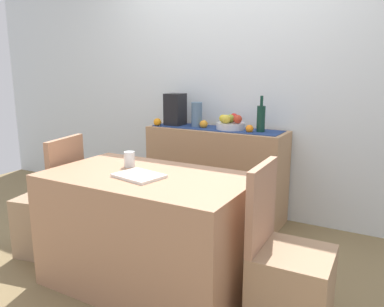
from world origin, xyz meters
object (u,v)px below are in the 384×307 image
(dining_table, at_px, (148,230))
(chair_near_window, at_px, (52,219))
(fruit_bowl, at_px, (231,126))
(chair_by_corner, at_px, (288,283))
(ceramic_vase, at_px, (197,115))
(coffee_maker, at_px, (175,110))
(wine_bottle, at_px, (261,118))
(coffee_cup, at_px, (129,159))
(open_book, at_px, (139,176))
(sideboard_console, at_px, (216,173))

(dining_table, distance_m, chair_near_window, 0.91)
(dining_table, bearing_deg, fruit_bowl, 89.95)
(dining_table, xyz_separation_m, chair_by_corner, (0.91, -0.00, -0.10))
(fruit_bowl, bearing_deg, ceramic_vase, 180.00)
(fruit_bowl, bearing_deg, coffee_maker, 180.00)
(coffee_maker, height_order, dining_table, coffee_maker)
(fruit_bowl, xyz_separation_m, wine_bottle, (0.28, 0.00, 0.09))
(ceramic_vase, height_order, coffee_cup, ceramic_vase)
(coffee_maker, height_order, chair_by_corner, coffee_maker)
(open_book, height_order, chair_near_window, chair_near_window)
(sideboard_console, distance_m, coffee_cup, 1.23)
(ceramic_vase, distance_m, chair_near_window, 1.56)
(fruit_bowl, relative_size, coffee_maker, 0.83)
(coffee_maker, distance_m, coffee_cup, 1.25)
(ceramic_vase, relative_size, open_book, 0.83)
(sideboard_console, height_order, wine_bottle, wine_bottle)
(wine_bottle, relative_size, open_book, 1.12)
(sideboard_console, xyz_separation_m, fruit_bowl, (0.14, 0.00, 0.46))
(wine_bottle, height_order, chair_by_corner, wine_bottle)
(coffee_maker, height_order, chair_near_window, coffee_maker)
(ceramic_vase, distance_m, chair_by_corner, 1.92)
(wine_bottle, bearing_deg, open_book, -102.07)
(fruit_bowl, bearing_deg, wine_bottle, 0.00)
(wine_bottle, distance_m, open_book, 1.40)
(open_book, relative_size, chair_near_window, 0.31)
(coffee_maker, bearing_deg, wine_bottle, 0.00)
(fruit_bowl, distance_m, chair_near_window, 1.68)
(coffee_maker, distance_m, chair_by_corner, 2.10)
(coffee_maker, relative_size, chair_near_window, 0.34)
(chair_near_window, bearing_deg, fruit_bowl, 54.44)
(sideboard_console, distance_m, coffee_maker, 0.73)
(sideboard_console, relative_size, ceramic_vase, 5.53)
(dining_table, bearing_deg, chair_near_window, 179.79)
(ceramic_vase, relative_size, chair_by_corner, 0.26)
(coffee_maker, bearing_deg, fruit_bowl, 0.00)
(coffee_maker, distance_m, ceramic_vase, 0.24)
(sideboard_console, xyz_separation_m, coffee_cup, (-0.08, -1.17, 0.37))
(sideboard_console, bearing_deg, coffee_maker, 180.00)
(wine_bottle, distance_m, coffee_cup, 1.29)
(sideboard_console, distance_m, chair_by_corner, 1.66)
(ceramic_vase, xyz_separation_m, open_book, (0.34, -1.35, -0.22))
(ceramic_vase, xyz_separation_m, chair_near_window, (-0.56, -1.27, -0.70))
(wine_bottle, xyz_separation_m, open_book, (-0.29, -1.35, -0.22))
(sideboard_console, bearing_deg, coffee_cup, -93.71)
(dining_table, bearing_deg, open_book, -94.93)
(open_book, bearing_deg, coffee_maker, 124.14)
(wine_bottle, relative_size, dining_table, 0.24)
(ceramic_vase, bearing_deg, dining_table, -74.84)
(chair_near_window, bearing_deg, ceramic_vase, 66.14)
(chair_by_corner, bearing_deg, fruit_bowl, 125.40)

